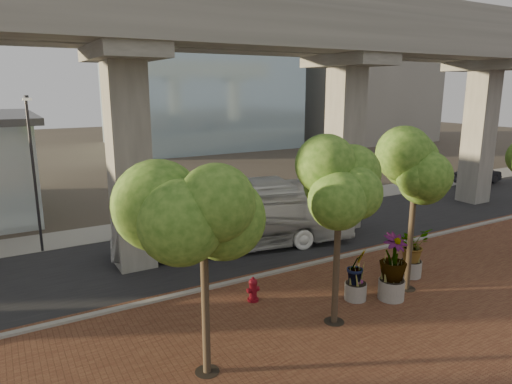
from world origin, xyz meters
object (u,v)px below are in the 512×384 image
transit_bus (235,217)px  parked_car (478,175)px  fire_hydrant (253,289)px  planter_front (412,247)px

transit_bus → parked_car: (24.74, 3.76, -0.90)m
parked_car → transit_bus: bearing=93.0°
parked_car → fire_hydrant: parked_car is taller
transit_bus → planter_front: 8.41m
parked_car → planter_front: planter_front is taller
parked_car → fire_hydrant: size_ratio=4.89×
parked_car → planter_front: size_ratio=2.15×
fire_hydrant → planter_front: bearing=-10.9°
fire_hydrant → planter_front: size_ratio=0.44×
transit_bus → fire_hydrant: transit_bus is taller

